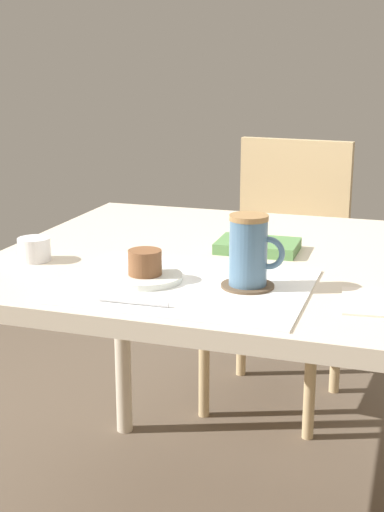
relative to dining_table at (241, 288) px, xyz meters
name	(u,v)px	position (x,y,z in m)	size (l,w,h in m)	color
dining_table	(241,288)	(0.00, 0.00, 0.00)	(1.06, 0.92, 0.73)	beige
wooden_chair	(282,260)	(-0.06, 0.80, -0.15)	(0.46, 0.46, 0.89)	#D1B27F
placemat	(186,286)	(-0.05, -0.26, 0.08)	(0.47, 0.36, 0.00)	white
pastry_plate	(145,277)	(-0.13, -0.25, 0.09)	(0.15, 0.15, 0.01)	silver
pastry	(145,262)	(-0.13, -0.25, 0.12)	(0.07, 0.07, 0.05)	brown
coffee_coaster	(247,286)	(0.07, -0.23, 0.08)	(0.10, 0.10, 0.01)	brown
coffee_mug	(249,250)	(0.07, -0.23, 0.15)	(0.11, 0.07, 0.13)	slate
teaspoon	(133,302)	(-0.10, -0.39, 0.09)	(0.01, 0.01, 0.13)	silver
sugar_bowl	(34,249)	(-0.41, -0.18, 0.10)	(0.07, 0.07, 0.05)	white
small_book	(258,246)	(0.03, 0.04, 0.09)	(0.18, 0.12, 0.02)	#598C4C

